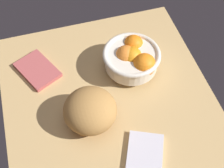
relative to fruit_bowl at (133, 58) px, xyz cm
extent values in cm
cube|color=tan|center=(10.89, -10.96, -7.15)|extent=(74.86, 67.02, 3.00)
cylinder|color=silver|center=(-0.03, -0.36, -4.65)|extent=(8.93, 8.93, 2.00)
cylinder|color=silver|center=(-0.03, -0.36, -0.85)|extent=(17.67, 17.67, 5.60)
torus|color=silver|center=(-0.03, -0.36, 1.95)|extent=(19.27, 19.27, 1.60)
sphere|color=orange|center=(-0.92, -2.05, 0.69)|extent=(7.20, 7.20, 7.20)
sphere|color=orange|center=(-5.01, 1.94, 0.64)|extent=(6.87, 6.87, 6.87)
sphere|color=orange|center=(4.41, 2.47, 0.79)|extent=(7.76, 7.76, 7.76)
sphere|color=orange|center=(-0.03, -0.36, 0.66)|extent=(7.02, 7.02, 7.02)
ellipsoid|color=#B07D41|center=(15.73, -18.41, 0.07)|extent=(18.98, 19.05, 11.44)
cube|color=#B25150|center=(-7.92, -31.44, -4.91)|extent=(17.88, 15.70, 1.48)
cube|color=silver|center=(32.23, -6.75, -4.94)|extent=(18.09, 15.48, 1.41)
camera|label=1|loc=(64.29, -25.74, 81.84)|focal=51.53mm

